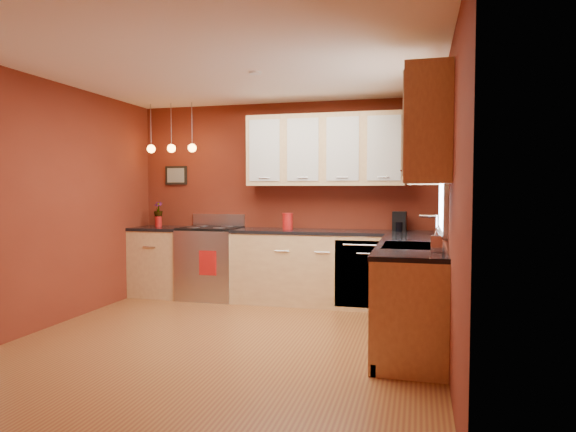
% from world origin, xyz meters
% --- Properties ---
extents(floor, '(4.20, 4.20, 0.00)m').
position_xyz_m(floor, '(0.00, 0.00, 0.00)').
color(floor, brown).
rests_on(floor, ground).
extents(ceiling, '(4.00, 4.20, 0.02)m').
position_xyz_m(ceiling, '(0.00, 0.00, 2.60)').
color(ceiling, white).
rests_on(ceiling, wall_back).
extents(wall_back, '(4.00, 0.02, 2.60)m').
position_xyz_m(wall_back, '(0.00, 2.10, 1.30)').
color(wall_back, maroon).
rests_on(wall_back, floor).
extents(wall_front, '(4.00, 0.02, 2.60)m').
position_xyz_m(wall_front, '(0.00, -2.10, 1.30)').
color(wall_front, maroon).
rests_on(wall_front, floor).
extents(wall_left, '(0.02, 4.20, 2.60)m').
position_xyz_m(wall_left, '(-2.00, 0.00, 1.30)').
color(wall_left, maroon).
rests_on(wall_left, floor).
extents(wall_right, '(0.02, 4.20, 2.60)m').
position_xyz_m(wall_right, '(2.00, 0.00, 1.30)').
color(wall_right, maroon).
rests_on(wall_right, floor).
extents(base_cabinets_back_left, '(0.70, 0.60, 0.90)m').
position_xyz_m(base_cabinets_back_left, '(-1.65, 1.80, 0.45)').
color(base_cabinets_back_left, '#DFB878').
rests_on(base_cabinets_back_left, floor).
extents(base_cabinets_back_right, '(2.54, 0.60, 0.90)m').
position_xyz_m(base_cabinets_back_right, '(0.73, 1.80, 0.45)').
color(base_cabinets_back_right, '#DFB878').
rests_on(base_cabinets_back_right, floor).
extents(base_cabinets_right, '(0.60, 2.10, 0.90)m').
position_xyz_m(base_cabinets_right, '(1.70, 0.45, 0.45)').
color(base_cabinets_right, '#DFB878').
rests_on(base_cabinets_right, floor).
extents(counter_back_left, '(0.70, 0.62, 0.04)m').
position_xyz_m(counter_back_left, '(-1.65, 1.80, 0.92)').
color(counter_back_left, black).
rests_on(counter_back_left, base_cabinets_back_left).
extents(counter_back_right, '(2.54, 0.62, 0.04)m').
position_xyz_m(counter_back_right, '(0.73, 1.80, 0.92)').
color(counter_back_right, black).
rests_on(counter_back_right, base_cabinets_back_right).
extents(counter_right, '(0.62, 2.10, 0.04)m').
position_xyz_m(counter_right, '(1.70, 0.45, 0.92)').
color(counter_right, black).
rests_on(counter_right, base_cabinets_right).
extents(gas_range, '(0.76, 0.64, 1.11)m').
position_xyz_m(gas_range, '(-0.92, 1.80, 0.48)').
color(gas_range, '#ACACB1').
rests_on(gas_range, floor).
extents(dishwasher_front, '(0.60, 0.02, 0.80)m').
position_xyz_m(dishwasher_front, '(1.10, 1.51, 0.45)').
color(dishwasher_front, '#ACACB1').
rests_on(dishwasher_front, base_cabinets_back_right).
extents(sink, '(0.50, 0.70, 0.33)m').
position_xyz_m(sink, '(1.70, 0.30, 0.92)').
color(sink, gray).
rests_on(sink, counter_right).
extents(window, '(0.06, 1.02, 1.22)m').
position_xyz_m(window, '(1.97, 0.30, 1.69)').
color(window, white).
rests_on(window, wall_right).
extents(upper_cabinets_back, '(2.00, 0.35, 0.90)m').
position_xyz_m(upper_cabinets_back, '(0.60, 1.93, 1.95)').
color(upper_cabinets_back, '#DFB878').
rests_on(upper_cabinets_back, wall_back).
extents(upper_cabinets_right, '(0.35, 1.95, 0.90)m').
position_xyz_m(upper_cabinets_right, '(1.82, 0.32, 1.95)').
color(upper_cabinets_right, '#DFB878').
rests_on(upper_cabinets_right, wall_right).
extents(wall_picture, '(0.32, 0.03, 0.26)m').
position_xyz_m(wall_picture, '(-1.55, 2.08, 1.65)').
color(wall_picture, black).
rests_on(wall_picture, wall_back).
extents(pendant_lights, '(0.71, 0.11, 0.66)m').
position_xyz_m(pendant_lights, '(-1.45, 1.75, 2.01)').
color(pendant_lights, gray).
rests_on(pendant_lights, ceiling).
extents(red_canister, '(0.14, 0.14, 0.21)m').
position_xyz_m(red_canister, '(0.14, 1.82, 1.05)').
color(red_canister, '#B11413').
rests_on(red_canister, counter_back_right).
extents(red_vase, '(0.09, 0.09, 0.14)m').
position_xyz_m(red_vase, '(-1.71, 1.85, 1.01)').
color(red_vase, '#B11413').
rests_on(red_vase, counter_back_left).
extents(flowers, '(0.12, 0.12, 0.22)m').
position_xyz_m(flowers, '(-1.71, 1.85, 1.17)').
color(flowers, '#B11413').
rests_on(flowers, red_vase).
extents(coffee_maker, '(0.17, 0.17, 0.24)m').
position_xyz_m(coffee_maker, '(1.54, 1.94, 1.05)').
color(coffee_maker, black).
rests_on(coffee_maker, counter_back_right).
extents(soap_pump, '(0.10, 0.10, 0.21)m').
position_xyz_m(soap_pump, '(1.91, -0.19, 1.04)').
color(soap_pump, silver).
rests_on(soap_pump, counter_right).
extents(dish_towel, '(0.23, 0.02, 0.31)m').
position_xyz_m(dish_towel, '(-0.82, 1.47, 0.52)').
color(dish_towel, '#B11413').
rests_on(dish_towel, gas_range).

